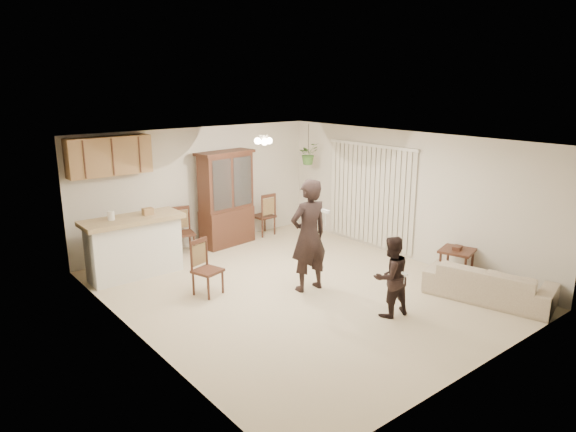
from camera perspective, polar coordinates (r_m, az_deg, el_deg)
floor at (r=8.74m, az=1.11°, el=-8.20°), size 6.50×6.50×0.00m
ceiling at (r=8.10m, az=1.19°, el=8.31°), size 5.50×6.50×0.02m
wall_back at (r=10.96m, az=-9.86°, el=3.17°), size 5.50×0.02×2.50m
wall_front at (r=6.32m, az=20.56°, el=-6.18°), size 5.50×0.02×2.50m
wall_left at (r=6.96m, az=-16.50°, el=-3.92°), size 0.02×6.50×2.50m
wall_right at (r=10.27m, az=12.99°, el=2.24°), size 0.02×6.50×2.50m
breakfast_bar at (r=9.59m, az=-16.69°, el=-3.55°), size 1.60×0.55×1.00m
bar_top at (r=9.44m, az=-16.93°, el=-0.37°), size 1.75×0.70×0.08m
upper_cabinets at (r=9.88m, az=-19.25°, el=6.32°), size 1.50×0.34×0.70m
vertical_blinds at (r=10.84m, az=9.09°, el=2.26°), size 0.06×2.30×2.10m
ceiling_fixture at (r=9.17m, az=-2.72°, el=8.42°), size 0.36×0.36×0.20m
hanging_plant at (r=11.48m, az=2.27°, el=6.93°), size 0.43×0.37×0.48m
plant_cord at (r=11.44m, az=2.29°, el=8.54°), size 0.01×0.01×0.65m
sofa at (r=8.84m, az=21.46°, el=-6.45°), size 1.19×2.00×0.73m
adult at (r=8.47m, az=2.31°, el=-2.49°), size 0.70×0.49×1.80m
child at (r=7.75m, az=11.36°, el=-6.20°), size 0.73×0.61×1.35m
china_hutch at (r=10.93m, az=-6.87°, el=1.87°), size 1.33×0.65×2.01m
side_table at (r=9.44m, az=18.16°, el=-5.20°), size 0.67×0.67×0.66m
chair_bar at (r=8.58m, az=-8.89°, el=-6.96°), size 0.51×0.51×0.92m
chair_hutch_left at (r=10.66m, az=-11.52°, el=-2.70°), size 0.50×0.50×0.95m
chair_hutch_right at (r=11.74m, az=-2.72°, el=-0.76°), size 0.45×0.45×0.97m
controller_adult at (r=7.98m, az=4.20°, el=0.53°), size 0.07×0.17×0.05m
controller_child at (r=7.52m, az=12.82°, el=-6.29°), size 0.05×0.11×0.03m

